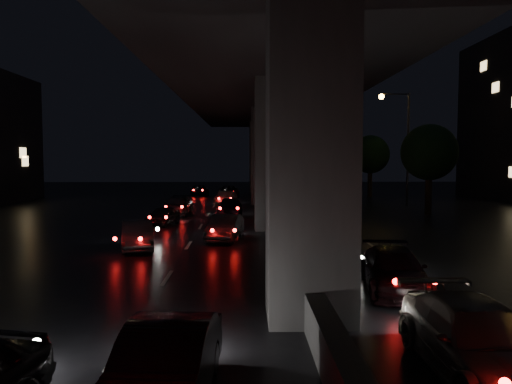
{
  "coord_description": "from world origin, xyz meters",
  "views": [
    {
      "loc": [
        -1.52,
        -21.65,
        3.78
      ],
      "look_at": [
        -0.92,
        5.58,
        1.96
      ],
      "focal_mm": 35.0,
      "sensor_mm": 36.0,
      "label": 1
    }
  ],
  "objects": [
    {
      "name": "car_2",
      "position": [
        2.5,
        -13.31,
        0.64
      ],
      "size": [
        1.79,
        4.39,
        1.27
      ],
      "primitive_type": "imported",
      "rotation": [
        0.0,
        0.0,
        0.0
      ],
      "color": "#59544D",
      "rests_on": "ground"
    },
    {
      "name": "tree_c",
      "position": [
        11.0,
        12.0,
        4.2
      ],
      "size": [
        3.8,
        3.8,
        6.12
      ],
      "color": "black",
      "rests_on": "ground"
    },
    {
      "name": "car_11",
      "position": [
        -6.24,
        29.88,
        0.54
      ],
      "size": [
        2.32,
        4.09,
        1.08
      ],
      "primitive_type": "imported",
      "rotation": [
        0.0,
        0.0,
        0.14
      ],
      "color": "black",
      "rests_on": "ground"
    },
    {
      "name": "streetlight_far",
      "position": [
        10.97,
        18.0,
        5.66
      ],
      "size": [
        2.52,
        0.44,
        9.0
      ],
      "color": "#2D2D33",
      "rests_on": "ground"
    },
    {
      "name": "car_9",
      "position": [
        -3.1,
        18.98,
        0.56
      ],
      "size": [
        1.84,
        3.6,
        1.13
      ],
      "primitive_type": "imported",
      "rotation": [
        0.0,
        0.0,
        -0.2
      ],
      "color": "#5C5650",
      "rests_on": "ground"
    },
    {
      "name": "car_10",
      "position": [
        -3.1,
        26.79,
        0.58
      ],
      "size": [
        2.19,
        4.29,
        1.16
      ],
      "primitive_type": "imported",
      "rotation": [
        0.0,
        0.0,
        0.07
      ],
      "color": "black",
      "rests_on": "ground"
    },
    {
      "name": "car_1",
      "position": [
        -2.75,
        -14.24,
        0.62
      ],
      "size": [
        1.58,
        3.86,
        1.24
      ],
      "primitive_type": "imported",
      "rotation": [
        0.0,
        0.0,
        -0.07
      ],
      "color": "black",
      "rests_on": "ground"
    },
    {
      "name": "viaduct",
      "position": [
        0.0,
        5.0,
        8.34
      ],
      "size": [
        12.0,
        80.0,
        10.5
      ],
      "color": "#353538",
      "rests_on": "ground"
    },
    {
      "name": "car_7",
      "position": [
        -6.04,
        11.8,
        0.61
      ],
      "size": [
        1.95,
        4.32,
        1.23
      ],
      "primitive_type": "imported",
      "rotation": [
        0.0,
        0.0,
        -0.06
      ],
      "color": "black",
      "rests_on": "ground"
    },
    {
      "name": "car_3",
      "position": [
        2.74,
        -7.66,
        0.59
      ],
      "size": [
        2.2,
        4.28,
        1.19
      ],
      "primitive_type": "imported",
      "rotation": [
        0.0,
        0.0,
        -0.14
      ],
      "color": "black",
      "rests_on": "ground"
    },
    {
      "name": "car_6",
      "position": [
        -6.22,
        6.71,
        0.53
      ],
      "size": [
        1.92,
        3.31,
        1.06
      ],
      "primitive_type": "imported",
      "rotation": [
        0.0,
        0.0,
        -0.23
      ],
      "color": "black",
      "rests_on": "ground"
    },
    {
      "name": "car_8",
      "position": [
        -2.5,
        10.51,
        0.64
      ],
      "size": [
        1.69,
        3.84,
        1.29
      ],
      "primitive_type": "imported",
      "rotation": [
        0.0,
        0.0,
        -0.05
      ],
      "color": "black",
      "rests_on": "ground"
    },
    {
      "name": "car_5",
      "position": [
        -2.45,
        1.46,
        0.58
      ],
      "size": [
        1.79,
        3.68,
        1.16
      ],
      "primitive_type": "imported",
      "rotation": [
        0.0,
        0.0,
        -0.17
      ],
      "color": "black",
      "rests_on": "ground"
    },
    {
      "name": "car_4",
      "position": [
        -6.05,
        -0.76,
        0.58
      ],
      "size": [
        1.99,
        3.73,
        1.17
      ],
      "primitive_type": "imported",
      "rotation": [
        0.0,
        0.0,
        0.22
      ],
      "color": "#262629",
      "rests_on": "ground"
    },
    {
      "name": "median_barrier",
      "position": [
        0.0,
        5.0,
        0.42
      ],
      "size": [
        0.45,
        70.0,
        0.85
      ],
      "primitive_type": "cube",
      "color": "#353538",
      "rests_on": "ground"
    },
    {
      "name": "ground",
      "position": [
        0.0,
        0.0,
        0.0
      ],
      "size": [
        120.0,
        120.0,
        0.0
      ],
      "primitive_type": "plane",
      "color": "black",
      "rests_on": "ground"
    },
    {
      "name": "tree_d",
      "position": [
        11.0,
        28.0,
        4.2
      ],
      "size": [
        3.8,
        3.8,
        6.12
      ],
      "color": "black",
      "rests_on": "ground"
    }
  ]
}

